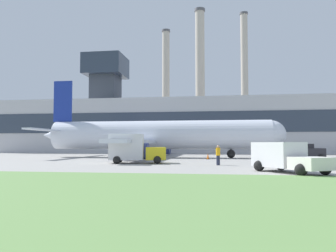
{
  "coord_description": "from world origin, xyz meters",
  "views": [
    {
      "loc": [
        9.25,
        -36.9,
        1.8
      ],
      "look_at": [
        3.06,
        4.43,
        4.04
      ],
      "focal_mm": 35.0,
      "sensor_mm": 36.0,
      "label": 1
    }
  ],
  "objects_px": {
    "fuel_truck": "(285,157)",
    "ground_crew_person": "(218,155)",
    "pushback_tug": "(307,152)",
    "baggage_truck": "(133,149)",
    "airplane": "(155,136)"
  },
  "relations": [
    {
      "from": "pushback_tug",
      "to": "airplane",
      "type": "bearing_deg",
      "value": 174.91
    },
    {
      "from": "baggage_truck",
      "to": "ground_crew_person",
      "type": "height_order",
      "value": "baggage_truck"
    },
    {
      "from": "airplane",
      "to": "pushback_tug",
      "type": "distance_m",
      "value": 18.23
    },
    {
      "from": "fuel_truck",
      "to": "ground_crew_person",
      "type": "height_order",
      "value": "fuel_truck"
    },
    {
      "from": "pushback_tug",
      "to": "fuel_truck",
      "type": "distance_m",
      "value": 19.32
    },
    {
      "from": "airplane",
      "to": "ground_crew_person",
      "type": "bearing_deg",
      "value": -60.04
    },
    {
      "from": "airplane",
      "to": "ground_crew_person",
      "type": "relative_size",
      "value": 18.96
    },
    {
      "from": "fuel_truck",
      "to": "ground_crew_person",
      "type": "distance_m",
      "value": 7.48
    },
    {
      "from": "pushback_tug",
      "to": "baggage_truck",
      "type": "relative_size",
      "value": 0.69
    },
    {
      "from": "baggage_truck",
      "to": "fuel_truck",
      "type": "xyz_separation_m",
      "value": [
        11.81,
        -7.95,
        -0.35
      ]
    },
    {
      "from": "airplane",
      "to": "baggage_truck",
      "type": "xyz_separation_m",
      "value": [
        0.21,
        -12.02,
        -1.53
      ]
    },
    {
      "from": "baggage_truck",
      "to": "fuel_truck",
      "type": "height_order",
      "value": "baggage_truck"
    },
    {
      "from": "airplane",
      "to": "pushback_tug",
      "type": "bearing_deg",
      "value": -5.09
    },
    {
      "from": "pushback_tug",
      "to": "baggage_truck",
      "type": "distance_m",
      "value": 20.65
    },
    {
      "from": "ground_crew_person",
      "to": "pushback_tug",
      "type": "bearing_deg",
      "value": 50.06
    }
  ]
}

